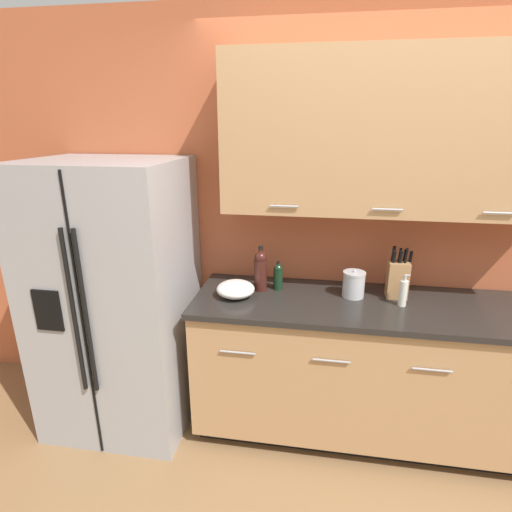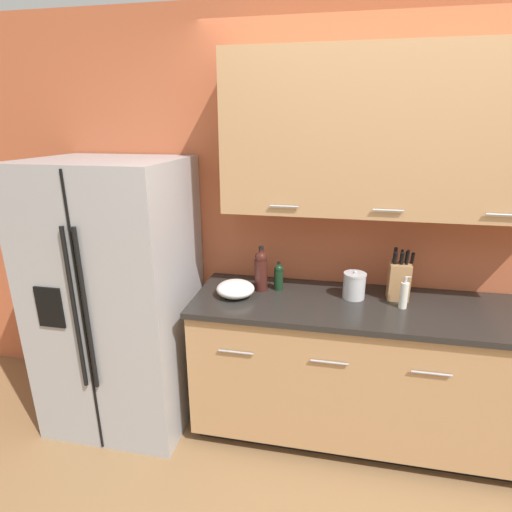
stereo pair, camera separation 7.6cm
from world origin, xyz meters
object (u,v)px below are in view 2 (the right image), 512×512
object	(u,v)px
mixing_bowl	(236,289)
steel_canister	(354,285)
wine_bottle	(261,270)
refrigerator	(120,296)
knife_block	(398,280)
oil_bottle	(279,276)
soap_dispenser	(404,295)

from	to	relation	value
mixing_bowl	steel_canister	bearing A→B (deg)	9.32
steel_canister	wine_bottle	bearing A→B (deg)	179.05
refrigerator	wine_bottle	distance (m)	0.93
knife_block	wine_bottle	world-z (taller)	knife_block
oil_bottle	mixing_bowl	distance (m)	0.29
wine_bottle	mixing_bowl	bearing A→B (deg)	-137.05
knife_block	soap_dispenser	size ratio (longest dim) A/B	1.65
wine_bottle	mixing_bowl	size ratio (longest dim) A/B	1.24
soap_dispenser	oil_bottle	xyz separation A→B (m)	(-0.73, 0.13, 0.01)
wine_bottle	soap_dispenser	xyz separation A→B (m)	(0.84, -0.10, -0.05)
mixing_bowl	knife_block	bearing A→B (deg)	8.87
soap_dispenser	wine_bottle	bearing A→B (deg)	173.33
knife_block	oil_bottle	distance (m)	0.71
refrigerator	knife_block	bearing A→B (deg)	5.81
soap_dispenser	steel_canister	world-z (taller)	soap_dispenser
oil_bottle	knife_block	bearing A→B (deg)	-0.28
knife_block	steel_canister	bearing A→B (deg)	-172.41
refrigerator	oil_bottle	distance (m)	1.03
knife_block	oil_bottle	bearing A→B (deg)	179.72
soap_dispenser	steel_canister	bearing A→B (deg)	161.84
oil_bottle	wine_bottle	bearing A→B (deg)	-165.42
refrigerator	mixing_bowl	bearing A→B (deg)	1.94
knife_block	steel_canister	world-z (taller)	knife_block
mixing_bowl	refrigerator	bearing A→B (deg)	-178.06
knife_block	oil_bottle	world-z (taller)	knife_block
knife_block	mixing_bowl	world-z (taller)	knife_block
soap_dispenser	oil_bottle	distance (m)	0.74
refrigerator	wine_bottle	xyz separation A→B (m)	(0.90, 0.15, 0.19)
soap_dispenser	oil_bottle	world-z (taller)	soap_dispenser
steel_canister	soap_dispenser	bearing A→B (deg)	-18.16
refrigerator	steel_canister	distance (m)	1.48
refrigerator	wine_bottle	bearing A→B (deg)	9.53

